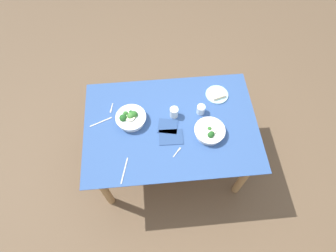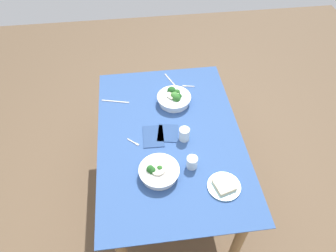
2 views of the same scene
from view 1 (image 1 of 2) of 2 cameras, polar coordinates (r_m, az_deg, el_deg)
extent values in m
plane|color=brown|center=(3.04, 0.47, -6.80)|extent=(6.00, 6.00, 0.00)
cube|color=#2D4C84|center=(2.38, 0.60, 0.15)|extent=(1.48, 1.00, 0.01)
cube|color=#9E7547|center=(2.40, 0.60, -0.04)|extent=(1.43, 0.97, 0.02)
cylinder|color=#9E7547|center=(2.62, -12.76, -12.61)|extent=(0.07, 0.07, 0.71)
cylinder|color=#9E7547|center=(2.68, 15.05, -10.17)|extent=(0.07, 0.07, 0.71)
cylinder|color=#9E7547|center=(2.95, -12.44, 2.04)|extent=(0.07, 0.07, 0.71)
cylinder|color=#9E7547|center=(3.01, 11.82, 3.88)|extent=(0.07, 0.07, 0.71)
cylinder|color=white|center=(2.40, -7.50, 1.44)|extent=(0.23, 0.23, 0.05)
cylinder|color=white|center=(2.37, -7.59, 1.83)|extent=(0.26, 0.26, 0.01)
sphere|color=#3D7A33|center=(2.37, -7.63, 2.01)|extent=(0.06, 0.06, 0.06)
sphere|color=#1E511E|center=(2.39, -7.54, 2.72)|extent=(0.04, 0.04, 0.04)
sphere|color=#286023|center=(2.39, -8.60, 2.45)|extent=(0.05, 0.05, 0.05)
sphere|color=#286023|center=(2.37, -6.94, 2.30)|extent=(0.07, 0.07, 0.07)
sphere|color=#1E511E|center=(2.37, -9.09, 1.60)|extent=(0.07, 0.07, 0.07)
cylinder|color=beige|center=(2.36, -7.79, 1.87)|extent=(0.09, 0.09, 0.01)
cylinder|color=white|center=(2.34, 8.41, -1.17)|extent=(0.23, 0.23, 0.05)
cylinder|color=white|center=(2.32, 8.51, -0.81)|extent=(0.26, 0.26, 0.01)
sphere|color=#1E511E|center=(2.28, 8.67, -1.82)|extent=(0.05, 0.05, 0.05)
sphere|color=#1E511E|center=(2.29, 8.87, -1.60)|extent=(0.05, 0.05, 0.05)
sphere|color=#286023|center=(2.31, 8.43, -0.60)|extent=(0.04, 0.04, 0.04)
cylinder|color=beige|center=(2.30, 8.59, -0.77)|extent=(0.09, 0.09, 0.01)
cylinder|color=#99C6D1|center=(2.59, 9.92, 6.32)|extent=(0.20, 0.20, 0.01)
cube|color=beige|center=(2.57, 9.98, 6.57)|extent=(0.14, 0.14, 0.03)
cylinder|color=silver|center=(2.43, 6.69, 3.36)|extent=(0.07, 0.07, 0.08)
cylinder|color=silver|center=(2.39, 1.23, 2.80)|extent=(0.07, 0.07, 0.10)
cube|color=#B7B7BC|center=(2.52, -11.35, 3.86)|extent=(0.02, 0.07, 0.00)
cube|color=#B7B7BC|center=(2.50, -11.58, 2.94)|extent=(0.02, 0.03, 0.00)
cube|color=#B7B7BC|center=(2.26, 1.59, -5.67)|extent=(0.05, 0.06, 0.00)
cube|color=#B7B7BC|center=(2.27, 2.32, -4.74)|extent=(0.03, 0.03, 0.00)
cube|color=#B7B7BC|center=(2.23, -8.86, -8.94)|extent=(0.06, 0.21, 0.00)
cube|color=#B7B7BC|center=(2.46, -13.50, 0.80)|extent=(0.19, 0.08, 0.00)
cube|color=navy|center=(2.32, 0.62, -2.25)|extent=(0.20, 0.15, 0.01)
cube|color=navy|center=(2.37, -0.04, -0.05)|extent=(0.19, 0.17, 0.01)
camera|label=2|loc=(1.86, 57.77, 25.00)|focal=33.29mm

